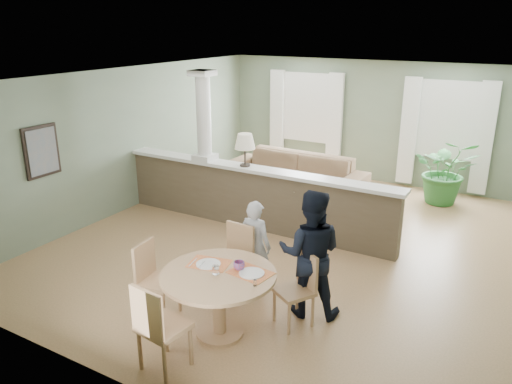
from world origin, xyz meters
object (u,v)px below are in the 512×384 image
Objects in this scene: houseplant at (446,171)px; chair_far_man at (299,285)px; child_person at (255,245)px; chair_far_boy at (235,258)px; chair_side at (153,276)px; dining_table at (219,286)px; man_person at (310,253)px; chair_near at (158,325)px; sofa at (293,176)px.

houseplant reaches higher than chair_far_man.
chair_far_man is 0.99m from child_person.
chair_far_boy is 1.10m from chair_side.
man_person is (0.70, 0.95, 0.18)m from dining_table.
houseplant is at bearing -96.16° from chair_near.
sofa is at bearing 147.98° from chair_far_man.
chair_near is at bearing 90.70° from child_person.
chair_near is (-1.58, -6.85, -0.11)m from houseplant.
houseplant is 6.15m from dining_table.
chair_far_boy is 1.03× the size of chair_side.
dining_table is 1.16m from child_person.
man_person is (0.02, 0.27, 0.31)m from chair_far_man.
houseplant is 1.02× the size of dining_table.
man_person is (0.88, 1.80, 0.26)m from chair_near.
chair_near reaches higher than chair_far_boy.
chair_side is at bearing -125.03° from chair_far_man.
sofa is at bearing -0.26° from chair_side.
chair_far_boy is at bearing -108.63° from houseplant.
man_person reaches higher than houseplant.
child_person is (-0.87, 0.46, 0.13)m from chair_far_man.
chair_far_man is (0.68, 0.68, -0.13)m from dining_table.
man_person is (0.89, -0.19, 0.18)m from child_person.
chair_near is (1.25, -5.72, 0.12)m from sofa.
chair_far_man is 0.56× the size of man_person.
child_person is at bearing -38.83° from chair_side.
chair_side is (-0.96, -0.04, -0.11)m from dining_table.
chair_side is at bearing -39.80° from chair_near.
chair_far_man is 0.96× the size of chair_side.
man_person reaches higher than chair_near.
child_person is (-1.58, -4.85, -0.04)m from houseplant.
sofa is 3.04× the size of chair_far_boy.
man_person is (1.65, 0.99, 0.29)m from chair_side.
chair_near reaches higher than chair_side.
chair_far_man is (-0.72, -5.31, -0.17)m from houseplant.
chair_far_man is (2.11, -4.18, 0.07)m from sofa.
sofa is at bearing 108.82° from chair_far_boy.
chair_near is 0.62× the size of man_person.
chair_far_boy is (1.10, -4.00, 0.11)m from sofa.
chair_near is (-0.18, -0.86, -0.07)m from dining_table.
chair_far_boy reaches higher than chair_side.
chair_near is 2.00m from child_person.
chair_near is 0.80× the size of child_person.
houseplant is 1.06× the size of child_person.
man_person is at bearing 117.33° from chair_far_man.
chair_far_boy is at bearing 111.11° from dining_table.
houseplant is 5.09m from man_person.
sofa is at bearing 106.41° from dining_table.
chair_far_boy is 1.07m from man_person.
man_person is at bearing -97.87° from houseplant.
sofa is 4.68m from chair_far_man.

